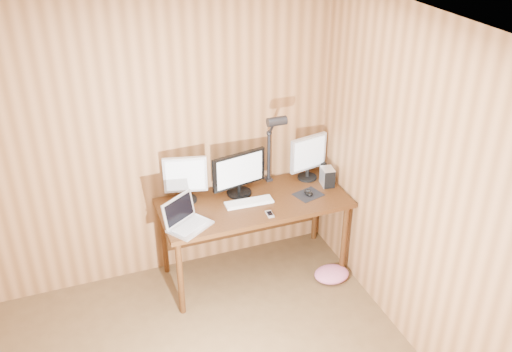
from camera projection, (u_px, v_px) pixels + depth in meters
room_shell at (196, 304)px, 2.97m from camera, size 4.00×4.00×4.00m
desk at (251, 209)px, 4.96m from camera, size 1.60×0.70×0.75m
monitor_center at (239, 174)px, 4.85m from camera, size 0.49×0.22×0.39m
monitor_left at (185, 178)px, 4.74m from camera, size 0.36×0.17×0.41m
monitor_right at (308, 156)px, 5.09m from camera, size 0.37×0.17×0.42m
laptop at (185, 220)px, 4.48m from camera, size 0.41×0.39×0.24m
keyboard at (249, 202)px, 4.81m from camera, size 0.41×0.14×0.02m
mousepad at (308, 195)px, 4.93m from camera, size 0.27×0.24×0.00m
mouse at (308, 193)px, 4.92m from camera, size 0.09×0.12×0.04m
hard_drive at (327, 177)px, 5.05m from camera, size 0.12×0.16×0.16m
phone at (270, 214)px, 4.65m from camera, size 0.06×0.11×0.01m
speaker at (323, 169)px, 5.21m from camera, size 0.05×0.05×0.13m
desk_lamp at (273, 139)px, 4.87m from camera, size 0.17×0.24×0.73m
fabric_pile at (332, 274)px, 5.09m from camera, size 0.36×0.31×0.10m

